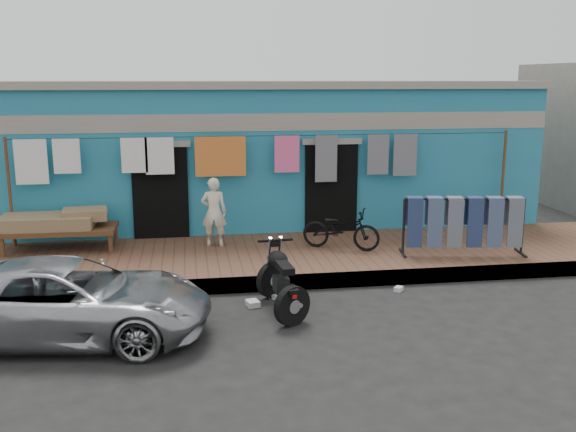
{
  "coord_description": "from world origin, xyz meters",
  "views": [
    {
      "loc": [
        -1.63,
        -8.41,
        3.42
      ],
      "look_at": [
        0.0,
        2.0,
        1.15
      ],
      "focal_mm": 40.0,
      "sensor_mm": 36.0,
      "label": 1
    }
  ],
  "objects_px": {
    "car": "(67,299)",
    "bicycle": "(341,224)",
    "jeans_rack": "(463,225)",
    "seated_person": "(214,212)",
    "motorcycle": "(282,279)",
    "charpoy": "(61,231)"
  },
  "relations": [
    {
      "from": "charpoy",
      "to": "jeans_rack",
      "type": "distance_m",
      "value": 7.49
    },
    {
      "from": "bicycle",
      "to": "car",
      "type": "bearing_deg",
      "value": 150.84
    },
    {
      "from": "bicycle",
      "to": "jeans_rack",
      "type": "bearing_deg",
      "value": -81.43
    },
    {
      "from": "jeans_rack",
      "to": "seated_person",
      "type": "bearing_deg",
      "value": 163.79
    },
    {
      "from": "seated_person",
      "to": "bicycle",
      "type": "bearing_deg",
      "value": 174.06
    },
    {
      "from": "seated_person",
      "to": "motorcycle",
      "type": "bearing_deg",
      "value": 114.31
    },
    {
      "from": "bicycle",
      "to": "motorcycle",
      "type": "distance_m",
      "value": 2.86
    },
    {
      "from": "motorcycle",
      "to": "jeans_rack",
      "type": "distance_m",
      "value": 4.01
    },
    {
      "from": "charpoy",
      "to": "jeans_rack",
      "type": "xyz_separation_m",
      "value": [
        7.34,
        -1.48,
        0.19
      ]
    },
    {
      "from": "car",
      "to": "jeans_rack",
      "type": "xyz_separation_m",
      "value": [
        6.58,
        2.31,
        0.25
      ]
    },
    {
      "from": "charpoy",
      "to": "motorcycle",
      "type": "bearing_deg",
      "value": -40.66
    },
    {
      "from": "seated_person",
      "to": "jeans_rack",
      "type": "xyz_separation_m",
      "value": [
        4.47,
        -1.3,
        -0.12
      ]
    },
    {
      "from": "motorcycle",
      "to": "jeans_rack",
      "type": "xyz_separation_m",
      "value": [
        3.61,
        1.73,
        0.3
      ]
    },
    {
      "from": "bicycle",
      "to": "seated_person",
      "type": "bearing_deg",
      "value": 102.61
    },
    {
      "from": "bicycle",
      "to": "motorcycle",
      "type": "xyz_separation_m",
      "value": [
        -1.49,
        -2.43,
        -0.23
      ]
    },
    {
      "from": "bicycle",
      "to": "jeans_rack",
      "type": "relative_size",
      "value": 0.63
    },
    {
      "from": "car",
      "to": "bicycle",
      "type": "relative_size",
      "value": 2.64
    },
    {
      "from": "car",
      "to": "jeans_rack",
      "type": "relative_size",
      "value": 1.66
    },
    {
      "from": "seated_person",
      "to": "jeans_rack",
      "type": "height_order",
      "value": "seated_person"
    },
    {
      "from": "jeans_rack",
      "to": "car",
      "type": "bearing_deg",
      "value": -160.69
    },
    {
      "from": "charpoy",
      "to": "seated_person",
      "type": "bearing_deg",
      "value": -3.61
    },
    {
      "from": "motorcycle",
      "to": "charpoy",
      "type": "xyz_separation_m",
      "value": [
        -3.73,
        3.21,
        0.11
      ]
    }
  ]
}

